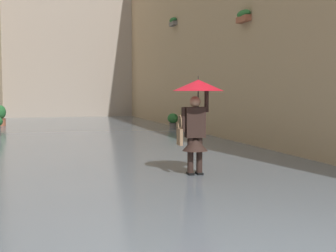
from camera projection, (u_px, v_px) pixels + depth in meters
name	position (u px, v px, depth m)	size (l,w,h in m)	color
ground_plane	(97.00, 137.00, 16.90)	(67.13, 67.13, 0.00)	gray
flood_water	(97.00, 137.00, 16.90)	(9.03, 32.85, 0.06)	slate
building_facade_far	(68.00, 12.00, 30.11)	(11.83, 1.80, 13.87)	#A89989
person_wading	(197.00, 107.00, 8.87)	(1.01, 1.01, 1.99)	black
potted_plant_far_right	(1.00, 116.00, 21.98)	(0.48, 0.48, 1.05)	#9E563D
potted_plant_mid_left	(173.00, 120.00, 20.46)	(0.48, 0.48, 0.73)	#66605B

